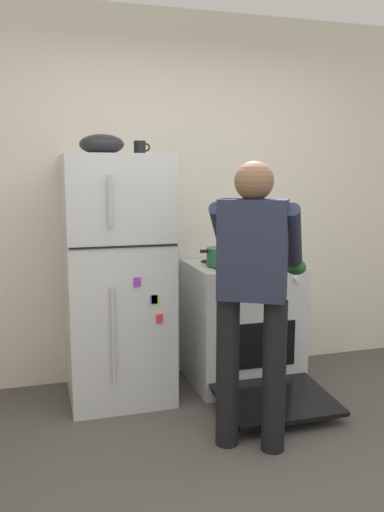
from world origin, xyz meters
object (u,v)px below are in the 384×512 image
Objects in this scene: red_pot at (224,256)px; mixing_bowl at (102,144)px; refrigerator at (117,279)px; coffee_mug at (140,148)px; person_cook at (253,280)px; pepper_mill at (269,248)px; stove_range at (243,325)px.

mixing_bowl is at bearing 176.57° from red_pot.
coffee_mug is (0.18, 0.05, 0.88)m from refrigerator.
mixing_bowl is (-0.08, 0.00, 0.89)m from refrigerator.
coffee_mug reaches higher than person_cook.
pepper_mill is (0.60, 1.09, 0.01)m from person_cook.
pepper_mill is at bearing 35.97° from stove_range.
mixing_bowl reaches higher than red_pot.
person_cook is 5.54× the size of mixing_bowl.
red_pot is 2.40× the size of pepper_mill.
refrigerator is 5.73× the size of mixing_bowl.
red_pot is 0.52m from pepper_mill.
mixing_bowl is (-0.99, 0.02, 1.29)m from stove_range.
stove_range is (0.91, -0.02, -0.39)m from refrigerator.
mixing_bowl reaches higher than stove_range.
coffee_mug is (-0.43, 0.94, 0.74)m from person_cook.
red_pot is 1.13m from mixing_bowl.
refrigerator reaches higher than stove_range.
person_cook is at bearing -118.67° from pepper_mill.
pepper_mill is at bearing 28.52° from red_pot.
mixing_bowl is at bearing 127.89° from person_cook.
coffee_mug is at bearing 10.78° from mixing_bowl.
refrigerator is 0.90m from mixing_bowl.
red_pot is (0.75, -0.05, 0.13)m from refrigerator.
refrigerator is 0.77m from red_pot.
red_pot is (0.14, 0.84, -0.00)m from person_cook.
mixing_bowl is at bearing -169.22° from coffee_mug.
stove_range is at bearing 11.41° from red_pot.
coffee_mug is at bearing -171.73° from pepper_mill.
mixing_bowl is at bearing 178.98° from stove_range.
stove_range is at bearing -1.09° from refrigerator.
pepper_mill is 1.51m from mixing_bowl.
coffee_mug is 0.27m from mixing_bowl.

